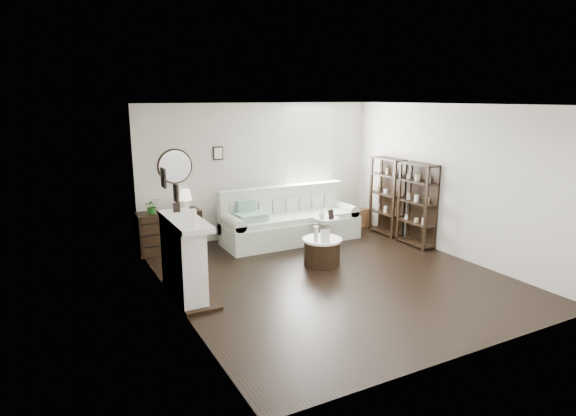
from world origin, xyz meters
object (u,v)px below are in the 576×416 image
dresser (169,232)px  drum_table (322,251)px  pedestal_table (326,220)px  sofa (289,223)px

dresser → drum_table: (2.12, -1.94, -0.15)m
dresser → pedestal_table: dresser is taller
sofa → dresser: sofa is taller
pedestal_table → drum_table: bearing=-126.2°
drum_table → pedestal_table: 1.00m
drum_table → pedestal_table: size_ratio=1.13×
drum_table → pedestal_table: pedestal_table is taller
sofa → dresser: (-2.31, 0.39, 0.03)m
sofa → pedestal_table: sofa is taller
dresser → pedestal_table: bearing=-23.7°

